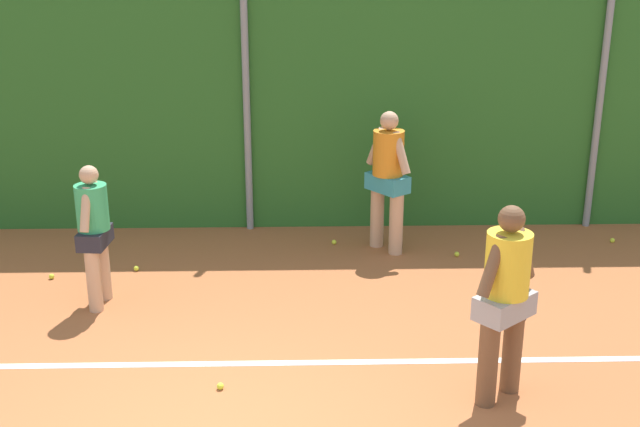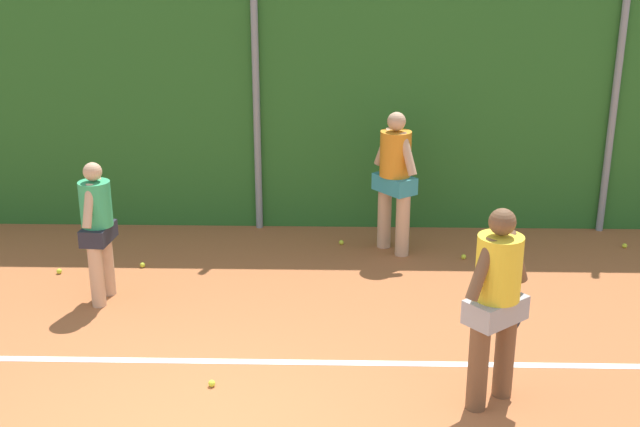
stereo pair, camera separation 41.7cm
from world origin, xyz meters
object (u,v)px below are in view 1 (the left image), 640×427
(tennis_ball_0, at_px, (334,242))
(tennis_ball_7, at_px, (612,240))
(player_midcourt, at_px, (94,229))
(tennis_ball_6, at_px, (220,386))
(player_foreground_near, at_px, (506,293))
(tennis_ball_1, at_px, (136,268))
(tennis_ball_5, at_px, (457,254))
(player_backcourt_far, at_px, (388,174))
(tennis_ball_4, at_px, (52,276))

(tennis_ball_0, relative_size, tennis_ball_7, 1.00)
(player_midcourt, relative_size, tennis_ball_6, 25.28)
(player_foreground_near, bearing_deg, player_midcourt, 113.36)
(tennis_ball_1, bearing_deg, player_midcourt, -102.71)
(player_foreground_near, bearing_deg, tennis_ball_5, 45.69)
(tennis_ball_1, bearing_deg, player_backcourt_far, 11.63)
(tennis_ball_1, relative_size, tennis_ball_6, 1.00)
(player_midcourt, relative_size, tennis_ball_7, 25.28)
(tennis_ball_4, relative_size, tennis_ball_6, 1.00)
(player_backcourt_far, bearing_deg, tennis_ball_5, -144.75)
(tennis_ball_4, bearing_deg, player_midcourt, -43.35)
(player_midcourt, bearing_deg, tennis_ball_6, -135.74)
(player_backcourt_far, xyz_separation_m, tennis_ball_1, (-3.26, -0.67, -1.04))
(tennis_ball_5, bearing_deg, tennis_ball_4, -173.24)
(player_midcourt, height_order, tennis_ball_7, player_midcourt)
(player_midcourt, distance_m, tennis_ball_0, 3.46)
(player_midcourt, height_order, tennis_ball_1, player_midcourt)
(player_midcourt, height_order, tennis_ball_6, player_midcourt)
(tennis_ball_4, bearing_deg, tennis_ball_7, 8.20)
(tennis_ball_5, height_order, tennis_ball_6, same)
(player_foreground_near, height_order, tennis_ball_0, player_foreground_near)
(tennis_ball_5, bearing_deg, player_midcourt, -162.85)
(player_foreground_near, relative_size, player_backcourt_far, 0.98)
(tennis_ball_7, bearing_deg, tennis_ball_5, -168.55)
(player_midcourt, distance_m, tennis_ball_5, 4.70)
(player_midcourt, relative_size, tennis_ball_5, 25.28)
(tennis_ball_5, bearing_deg, tennis_ball_0, 163.30)
(player_midcourt, distance_m, tennis_ball_1, 1.34)
(player_midcourt, relative_size, player_backcourt_far, 0.87)
(player_backcourt_far, xyz_separation_m, tennis_ball_7, (3.19, 0.17, -1.04))
(tennis_ball_1, bearing_deg, tennis_ball_5, 5.26)
(player_backcourt_far, xyz_separation_m, tennis_ball_0, (-0.70, 0.20, -1.04))
(tennis_ball_1, height_order, tennis_ball_5, same)
(player_foreground_near, bearing_deg, tennis_ball_6, 136.04)
(tennis_ball_4, bearing_deg, tennis_ball_1, 12.86)
(player_foreground_near, relative_size, player_midcourt, 1.12)
(player_midcourt, xyz_separation_m, tennis_ball_0, (2.78, 1.85, -0.90))
(player_backcourt_far, distance_m, tennis_ball_6, 4.17)
(tennis_ball_5, distance_m, tennis_ball_6, 4.33)
(player_backcourt_far, distance_m, tennis_ball_4, 4.49)
(tennis_ball_4, distance_m, tennis_ball_5, 5.23)
(tennis_ball_0, bearing_deg, tennis_ball_5, -16.70)
(tennis_ball_0, bearing_deg, tennis_ball_1, -161.24)
(tennis_ball_7, bearing_deg, tennis_ball_1, -172.55)
(player_midcourt, distance_m, tennis_ball_6, 2.62)
(player_midcourt, xyz_separation_m, player_backcourt_far, (3.48, 1.65, 0.14))
(player_foreground_near, distance_m, tennis_ball_6, 2.78)
(player_backcourt_far, bearing_deg, tennis_ball_0, 36.51)
(player_midcourt, bearing_deg, tennis_ball_7, -69.79)
(tennis_ball_4, height_order, tennis_ball_5, same)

